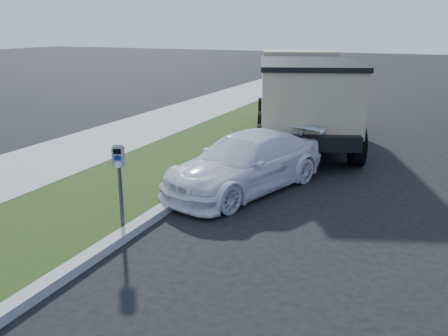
% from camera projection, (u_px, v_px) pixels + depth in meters
% --- Properties ---
extents(ground, '(120.00, 120.00, 0.00)m').
position_uv_depth(ground, '(279.00, 255.00, 7.53)').
color(ground, black).
rests_on(ground, ground).
extents(streetside, '(6.12, 50.00, 0.15)m').
position_uv_depth(streetside, '(83.00, 174.00, 11.43)').
color(streetside, gray).
rests_on(streetside, ground).
extents(parking_meter, '(0.24, 0.20, 1.46)m').
position_uv_depth(parking_meter, '(119.00, 167.00, 8.03)').
color(parking_meter, '#3F4247').
rests_on(parking_meter, ground).
extents(white_wagon, '(3.01, 4.56, 1.23)m').
position_uv_depth(white_wagon, '(247.00, 162.00, 10.45)').
color(white_wagon, white).
rests_on(white_wagon, ground).
extents(dump_truck, '(4.63, 7.24, 2.67)m').
position_uv_depth(dump_truck, '(303.00, 93.00, 14.65)').
color(dump_truck, black).
rests_on(dump_truck, ground).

